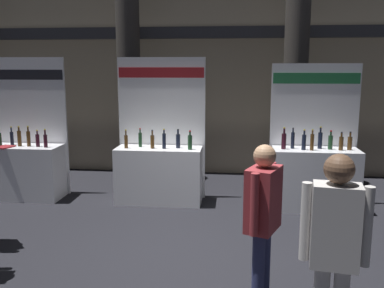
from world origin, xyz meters
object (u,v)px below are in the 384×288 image
(exhibitor_booth_1, at_px, (160,167))
(exhibitor_booth_2, at_px, (314,172))
(visitor_1, at_px, (334,243))
(exhibitor_booth_0, at_px, (23,164))
(visitor_5, at_px, (263,210))

(exhibitor_booth_1, height_order, exhibitor_booth_2, exhibitor_booth_1)
(exhibitor_booth_1, xyz_separation_m, visitor_1, (2.12, -4.03, 0.42))
(exhibitor_booth_2, bearing_deg, exhibitor_booth_1, 177.76)
(exhibitor_booth_0, relative_size, visitor_1, 1.47)
(exhibitor_booth_0, distance_m, visitor_1, 6.17)
(exhibitor_booth_2, bearing_deg, visitor_1, -98.09)
(exhibitor_booth_0, xyz_separation_m, exhibitor_booth_1, (2.54, 0.02, 0.00))
(exhibitor_booth_1, distance_m, exhibitor_booth_2, 2.68)
(exhibitor_booth_1, height_order, visitor_1, exhibitor_booth_1)
(exhibitor_booth_0, xyz_separation_m, visitor_5, (4.16, -3.19, 0.38))
(visitor_1, xyz_separation_m, visitor_5, (-0.50, 0.83, -0.04))
(exhibitor_booth_2, height_order, visitor_1, exhibitor_booth_2)
(exhibitor_booth_1, relative_size, exhibitor_booth_2, 1.05)
(exhibitor_booth_2, xyz_separation_m, visitor_1, (-0.56, -3.92, 0.41))
(exhibitor_booth_0, bearing_deg, visitor_5, -37.44)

